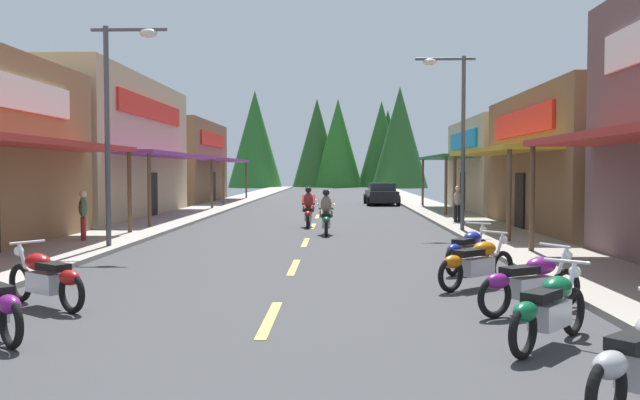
{
  "coord_description": "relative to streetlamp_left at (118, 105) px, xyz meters",
  "views": [
    {
      "loc": [
        1.02,
        -1.07,
        2.2
      ],
      "look_at": [
        0.15,
        28.76,
        0.85
      ],
      "focal_mm": 36.72,
      "sensor_mm": 36.0,
      "label": 1
    }
  ],
  "objects": [
    {
      "name": "motorcycle_parked_left_2",
      "position": [
        1.36,
        -7.56,
        -3.51
      ],
      "size": [
        1.81,
        1.32,
        1.04
      ],
      "rotation": [
        0.0,
        0.0,
        2.53
      ],
      "color": "black",
      "rests_on": "ground"
    },
    {
      "name": "sidewalk_left",
      "position": [
        -1.25,
        17.37,
        -3.94
      ],
      "size": [
        2.68,
        98.23,
        0.12
      ],
      "primitive_type": "cube",
      "color": "#9E9991",
      "rests_on": "ground"
    },
    {
      "name": "treeline_backdrop",
      "position": [
        5.82,
        67.91,
        1.85
      ],
      "size": [
        25.52,
        12.08,
        12.8
      ],
      "color": "#1E5223",
      "rests_on": "ground"
    },
    {
      "name": "centerline_dashes",
      "position": [
        5.03,
        19.14,
        -3.99
      ],
      "size": [
        0.16,
        71.33,
        0.01
      ],
      "color": "#E0C64C",
      "rests_on": "ground"
    },
    {
      "name": "sidewalk_right",
      "position": [
        11.31,
        17.37,
        -3.94
      ],
      "size": [
        2.68,
        98.23,
        0.12
      ],
      "primitive_type": "cube",
      "color": "gray",
      "rests_on": "ground"
    },
    {
      "name": "rider_cruising_lead",
      "position": [
        5.61,
        4.49,
        -3.34
      ],
      "size": [
        0.6,
        2.14,
        1.57
      ],
      "rotation": [
        0.0,
        0.0,
        1.6
      ],
      "color": "black",
      "rests_on": "ground"
    },
    {
      "name": "pedestrian_by_shop",
      "position": [
        -1.55,
        1.33,
        -3.07
      ],
      "size": [
        0.35,
        0.55,
        1.62
      ],
      "rotation": [
        0.0,
        0.0,
        3.43
      ],
      "color": "maroon",
      "rests_on": "ground"
    },
    {
      "name": "streetlamp_right",
      "position": [
        10.06,
        5.14,
        0.02
      ],
      "size": [
        2.08,
        0.3,
        6.17
      ],
      "color": "#474C51",
      "rests_on": "ground"
    },
    {
      "name": "storefront_right_middle",
      "position": [
        16.27,
        6.05,
        -1.48
      ],
      "size": [
        9.11,
        10.48,
        5.02
      ],
      "color": "brown",
      "rests_on": "ground"
    },
    {
      "name": "motorcycle_parked_right_1",
      "position": [
        8.67,
        -9.68,
        -3.51
      ],
      "size": [
        1.48,
        1.68,
        1.04
      ],
      "rotation": [
        0.0,
        0.0,
        0.86
      ],
      "color": "black",
      "rests_on": "ground"
    },
    {
      "name": "ground",
      "position": [
        5.03,
        17.37,
        -4.05
      ],
      "size": [
        9.89,
        98.23,
        0.1
      ],
      "primitive_type": "cube",
      "color": "#38383A"
    },
    {
      "name": "parked_car_curbside",
      "position": [
        8.78,
        24.18,
        -3.31
      ],
      "size": [
        2.16,
        4.35,
        1.4
      ],
      "rotation": [
        0.0,
        0.0,
        1.6
      ],
      "color": "black",
      "rests_on": "ground"
    },
    {
      "name": "rider_cruising_trailing",
      "position": [
        4.86,
        7.52,
        -3.34
      ],
      "size": [
        0.6,
        2.14,
        1.57
      ],
      "rotation": [
        0.0,
        0.0,
        1.58
      ],
      "color": "black",
      "rests_on": "ground"
    },
    {
      "name": "motorcycle_parked_right_2",
      "position": [
        8.99,
        -7.75,
        -3.51
      ],
      "size": [
        1.9,
        1.16,
        1.04
      ],
      "rotation": [
        0.0,
        0.0,
        0.52
      ],
      "color": "black",
      "rests_on": "ground"
    },
    {
      "name": "streetlamp_left",
      "position": [
        0.0,
        0.0,
        0.0
      ],
      "size": [
        2.08,
        0.3,
        6.13
      ],
      "color": "#474C51",
      "rests_on": "ground"
    },
    {
      "name": "storefront_left_middle",
      "position": [
        -6.21,
        12.22,
        -0.79
      ],
      "size": [
        9.1,
        13.74,
        6.42
      ],
      "color": "tan",
      "rests_on": "ground"
    },
    {
      "name": "motorcycle_parked_right_4",
      "position": [
        8.85,
        -3.61,
        -3.51
      ],
      "size": [
        1.33,
        1.8,
        1.04
      ],
      "rotation": [
        0.0,
        0.0,
        0.95
      ],
      "color": "black",
      "rests_on": "ground"
    },
    {
      "name": "storefront_right_far",
      "position": [
        17.06,
        17.08,
        -1.56
      ],
      "size": [
        10.7,
        9.84,
        4.86
      ],
      "color": "tan",
      "rests_on": "ground"
    },
    {
      "name": "motorcycle_parked_right_3",
      "position": [
        8.62,
        -5.59,
        -3.51
      ],
      "size": [
        1.72,
        1.44,
        1.04
      ],
      "rotation": [
        0.0,
        0.0,
        0.69
      ],
      "color": "black",
      "rests_on": "ground"
    },
    {
      "name": "pedestrian_waiting",
      "position": [
        10.84,
        8.63,
        -3.09
      ],
      "size": [
        0.54,
        0.37,
        1.59
      ],
      "rotation": [
        0.0,
        0.0,
        1.95
      ],
      "color": "black",
      "rests_on": "ground"
    },
    {
      "name": "storefront_left_far",
      "position": [
        -6.63,
        26.73,
        -1.24
      ],
      "size": [
        9.95,
        11.3,
        5.51
      ],
      "color": "brown",
      "rests_on": "ground"
    }
  ]
}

